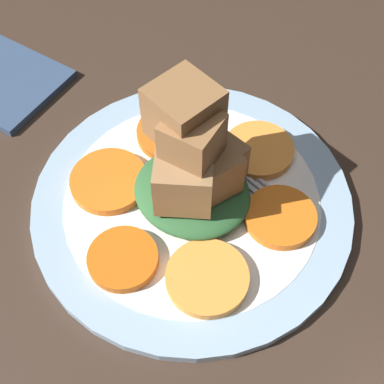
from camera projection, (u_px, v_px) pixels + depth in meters
The scene contains 10 objects.
table_slab at pixel (192, 211), 49.70cm from camera, with size 120.00×120.00×2.00cm, color #38281E.
plate at pixel (192, 202), 48.45cm from camera, with size 28.84×28.84×1.05cm.
carrot_slice_0 at pixel (123, 259), 44.04cm from camera, with size 5.90×5.90×0.85cm, color #D55F13.
carrot_slice_1 at pixel (207, 278), 43.07cm from camera, with size 6.82×6.82×0.85cm, color #F99539.
carrot_slice_2 at pixel (280, 217), 46.36cm from camera, with size 6.28×6.28×0.85cm, color orange.
carrot_slice_3 at pixel (259, 150), 50.63cm from camera, with size 6.70×6.70×0.85cm, color #F99338.
carrot_slice_4 at pixel (172, 133), 51.84cm from camera, with size 6.92×6.92×0.85cm, color orange.
carrot_slice_5 at pixel (109, 181), 48.56cm from camera, with size 7.07×7.07×0.85cm, color orange.
center_pile at pixel (194, 166), 44.44cm from camera, with size 10.56×9.50×11.69cm.
fork at pixel (213, 152), 50.74cm from camera, with size 18.54×6.79×0.40cm.
Camera 1 is at (-14.37, 22.66, 42.88)cm, focal length 50.00 mm.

